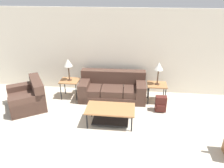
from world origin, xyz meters
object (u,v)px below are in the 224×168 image
object	(u,v)px
couch	(113,89)
table_lamp_right	(159,67)
side_table_left	(70,82)
table_lamp_left	(68,63)
coffee_table	(110,112)
backpack	(161,104)
armchair	(28,98)
side_table_right	(157,86)

from	to	relation	value
couch	table_lamp_right	distance (m)	1.53
side_table_left	table_lamp_left	world-z (taller)	table_lamp_left
coffee_table	couch	bearing A→B (deg)	93.76
couch	table_lamp_right	xyz separation A→B (m)	(1.30, -0.08, 0.81)
table_lamp_right	backpack	world-z (taller)	table_lamp_right
couch	coffee_table	world-z (taller)	couch
armchair	couch	bearing A→B (deg)	18.67
table_lamp_left	table_lamp_right	size ratio (longest dim) A/B	1.00
armchair	table_lamp_right	size ratio (longest dim) A/B	2.09
coffee_table	side_table_left	distance (m)	1.88
couch	side_table_right	bearing A→B (deg)	-3.30
side_table_right	table_lamp_left	xyz separation A→B (m)	(-2.60, -0.00, 0.59)
side_table_right	table_lamp_left	distance (m)	2.66
coffee_table	side_table_right	world-z (taller)	side_table_right
side_table_right	backpack	bearing A→B (deg)	-80.20
armchair	table_lamp_left	xyz separation A→B (m)	(1.02, 0.71, 0.82)
table_lamp_right	side_table_right	bearing A→B (deg)	26.57
coffee_table	table_lamp_left	world-z (taller)	table_lamp_left
armchair	side_table_left	bearing A→B (deg)	34.78
side_table_left	backpack	bearing A→B (deg)	-10.92
armchair	side_table_left	distance (m)	1.26
side_table_right	table_lamp_right	size ratio (longest dim) A/B	0.85
side_table_right	backpack	size ratio (longest dim) A/B	1.28
side_table_right	side_table_left	bearing A→B (deg)	180.00
table_lamp_left	coffee_table	bearing A→B (deg)	-42.34
coffee_table	backpack	size ratio (longest dim) A/B	2.68
couch	armchair	bearing A→B (deg)	-161.33
couch	table_lamp_left	xyz separation A→B (m)	(-1.30, -0.08, 0.81)
coffee_table	table_lamp_right	size ratio (longest dim) A/B	1.78
side_table_left	side_table_right	distance (m)	2.60
armchair	table_lamp_right	xyz separation A→B (m)	(3.61, 0.71, 0.82)
couch	armchair	size ratio (longest dim) A/B	1.42
couch	table_lamp_right	bearing A→B (deg)	-3.30
table_lamp_left	side_table_left	bearing A→B (deg)	116.57
table_lamp_left	armchair	bearing A→B (deg)	-145.22
table_lamp_left	couch	bearing A→B (deg)	3.31
armchair	table_lamp_left	bearing A→B (deg)	34.78
coffee_table	side_table_left	world-z (taller)	side_table_left
side_table_right	table_lamp_left	world-z (taller)	table_lamp_left
side_table_right	armchair	bearing A→B (deg)	-168.93
side_table_left	table_lamp_right	size ratio (longest dim) A/B	0.85
armchair	backpack	world-z (taller)	armchair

